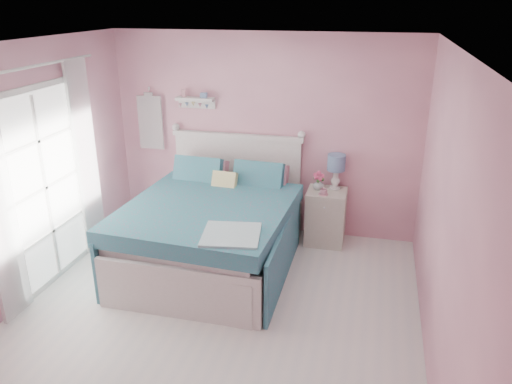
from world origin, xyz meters
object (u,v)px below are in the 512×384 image
at_px(nightstand, 326,217).
at_px(vase, 318,184).
at_px(table_lamp, 336,165).
at_px(teacup, 323,192).
at_px(bed, 213,230).

distance_m(nightstand, vase, 0.44).
bearing_deg(nightstand, table_lamp, 53.14).
relative_size(table_lamp, teacup, 4.90).
height_order(table_lamp, vase, table_lamp).
relative_size(nightstand, vase, 4.99).
bearing_deg(bed, vase, 42.42).
height_order(table_lamp, teacup, table_lamp).
height_order(vase, teacup, vase).
relative_size(bed, nightstand, 3.27).
distance_m(bed, table_lamp, 1.74).
bearing_deg(bed, nightstand, 38.76).
bearing_deg(nightstand, vase, 166.74).
distance_m(vase, teacup, 0.19).
height_order(nightstand, vase, vase).
bearing_deg(vase, nightstand, -13.26).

